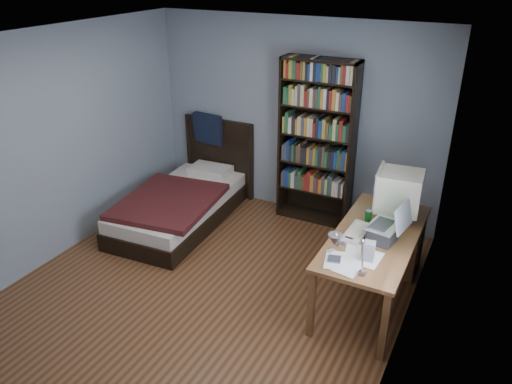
{
  "coord_description": "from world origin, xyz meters",
  "views": [
    {
      "loc": [
        2.37,
        -3.56,
        3.14
      ],
      "look_at": [
        0.27,
        0.52,
        0.95
      ],
      "focal_mm": 35.0,
      "sensor_mm": 36.0,
      "label": 1
    }
  ],
  "objects_px": {
    "crt_monitor": "(397,192)",
    "keyboard": "(356,232)",
    "laptop": "(385,231)",
    "bookshelf": "(317,143)",
    "speaker": "(369,251)",
    "desk_lamp": "(340,244)",
    "desk": "(384,240)",
    "soda_can": "(368,216)",
    "bed": "(183,201)"
  },
  "relations": [
    {
      "from": "soda_can",
      "to": "bed",
      "type": "relative_size",
      "value": 0.06
    },
    {
      "from": "crt_monitor",
      "to": "laptop",
      "type": "relative_size",
      "value": 1.23
    },
    {
      "from": "desk",
      "to": "crt_monitor",
      "type": "bearing_deg",
      "value": -22.44
    },
    {
      "from": "crt_monitor",
      "to": "bed",
      "type": "bearing_deg",
      "value": 178.26
    },
    {
      "from": "crt_monitor",
      "to": "bed",
      "type": "distance_m",
      "value": 2.78
    },
    {
      "from": "crt_monitor",
      "to": "soda_can",
      "type": "height_order",
      "value": "crt_monitor"
    },
    {
      "from": "desk_lamp",
      "to": "bed",
      "type": "distance_m",
      "value": 3.15
    },
    {
      "from": "keyboard",
      "to": "bookshelf",
      "type": "distance_m",
      "value": 1.72
    },
    {
      "from": "soda_can",
      "to": "bookshelf",
      "type": "relative_size",
      "value": 0.06
    },
    {
      "from": "desk",
      "to": "keyboard",
      "type": "bearing_deg",
      "value": -107.22
    },
    {
      "from": "laptop",
      "to": "soda_can",
      "type": "distance_m",
      "value": 0.39
    },
    {
      "from": "speaker",
      "to": "desk_lamp",
      "type": "bearing_deg",
      "value": -106.44
    },
    {
      "from": "desk_lamp",
      "to": "bed",
      "type": "height_order",
      "value": "desk_lamp"
    },
    {
      "from": "desk",
      "to": "keyboard",
      "type": "height_order",
      "value": "keyboard"
    },
    {
      "from": "desk",
      "to": "soda_can",
      "type": "bearing_deg",
      "value": -118.34
    },
    {
      "from": "desk_lamp",
      "to": "bookshelf",
      "type": "height_order",
      "value": "bookshelf"
    },
    {
      "from": "desk",
      "to": "bookshelf",
      "type": "xyz_separation_m",
      "value": [
        -1.12,
        0.86,
        0.62
      ]
    },
    {
      "from": "desk_lamp",
      "to": "soda_can",
      "type": "relative_size",
      "value": 4.65
    },
    {
      "from": "desk_lamp",
      "to": "keyboard",
      "type": "xyz_separation_m",
      "value": [
        -0.13,
        0.98,
        -0.44
      ]
    },
    {
      "from": "bookshelf",
      "to": "bed",
      "type": "distance_m",
      "value": 1.86
    },
    {
      "from": "laptop",
      "to": "bookshelf",
      "type": "relative_size",
      "value": 0.2
    },
    {
      "from": "desk",
      "to": "bed",
      "type": "distance_m",
      "value": 2.61
    },
    {
      "from": "desk",
      "to": "keyboard",
      "type": "distance_m",
      "value": 0.65
    },
    {
      "from": "crt_monitor",
      "to": "speaker",
      "type": "bearing_deg",
      "value": -90.85
    },
    {
      "from": "laptop",
      "to": "speaker",
      "type": "bearing_deg",
      "value": -96.41
    },
    {
      "from": "desk_lamp",
      "to": "soda_can",
      "type": "height_order",
      "value": "desk_lamp"
    },
    {
      "from": "laptop",
      "to": "soda_can",
      "type": "height_order",
      "value": "laptop"
    },
    {
      "from": "bed",
      "to": "desk_lamp",
      "type": "bearing_deg",
      "value": -31.39
    },
    {
      "from": "soda_can",
      "to": "laptop",
      "type": "bearing_deg",
      "value": -51.48
    },
    {
      "from": "desk",
      "to": "speaker",
      "type": "relative_size",
      "value": 9.31
    },
    {
      "from": "speaker",
      "to": "bed",
      "type": "distance_m",
      "value": 2.9
    },
    {
      "from": "laptop",
      "to": "bookshelf",
      "type": "xyz_separation_m",
      "value": [
        -1.22,
        1.41,
        0.2
      ]
    },
    {
      "from": "desk_lamp",
      "to": "bookshelf",
      "type": "bearing_deg",
      "value": 114.57
    },
    {
      "from": "bed",
      "to": "keyboard",
      "type": "bearing_deg",
      "value": -13.64
    },
    {
      "from": "laptop",
      "to": "bed",
      "type": "relative_size",
      "value": 0.19
    },
    {
      "from": "soda_can",
      "to": "desk_lamp",
      "type": "bearing_deg",
      "value": -85.47
    },
    {
      "from": "crt_monitor",
      "to": "keyboard",
      "type": "xyz_separation_m",
      "value": [
        -0.24,
        -0.51,
        -0.27
      ]
    },
    {
      "from": "desk_lamp",
      "to": "bookshelf",
      "type": "relative_size",
      "value": 0.27
    },
    {
      "from": "keyboard",
      "to": "speaker",
      "type": "height_order",
      "value": "speaker"
    },
    {
      "from": "soda_can",
      "to": "bookshelf",
      "type": "bearing_deg",
      "value": 131.58
    },
    {
      "from": "desk_lamp",
      "to": "speaker",
      "type": "relative_size",
      "value": 3.15
    },
    {
      "from": "laptop",
      "to": "desk",
      "type": "bearing_deg",
      "value": 100.35
    },
    {
      "from": "desk_lamp",
      "to": "keyboard",
      "type": "relative_size",
      "value": 1.29
    },
    {
      "from": "bookshelf",
      "to": "desk_lamp",
      "type": "bearing_deg",
      "value": -65.43
    },
    {
      "from": "desk_lamp",
      "to": "keyboard",
      "type": "height_order",
      "value": "desk_lamp"
    },
    {
      "from": "keyboard",
      "to": "bed",
      "type": "xyz_separation_m",
      "value": [
        -2.44,
        0.59,
        -0.49
      ]
    },
    {
      "from": "desk",
      "to": "desk_lamp",
      "type": "bearing_deg",
      "value": -91.39
    },
    {
      "from": "keyboard",
      "to": "soda_can",
      "type": "height_order",
      "value": "soda_can"
    },
    {
      "from": "speaker",
      "to": "desk",
      "type": "bearing_deg",
      "value": 86.37
    },
    {
      "from": "laptop",
      "to": "desk_lamp",
      "type": "relative_size",
      "value": 0.72
    }
  ]
}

